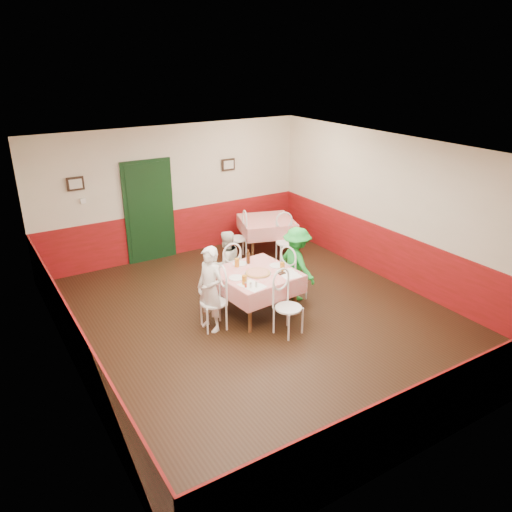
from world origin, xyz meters
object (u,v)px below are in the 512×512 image
wallet (282,273)px  glass_c (237,263)px  glass_b (282,266)px  glass_a (244,280)px  chair_near (288,308)px  chair_far (228,272)px  pizza (258,273)px  second_table (267,236)px  chair_second_b (286,243)px  chair_right (294,276)px  chair_second_a (237,239)px  beer_bottle (248,257)px  main_table (256,293)px  chair_left (213,303)px  diner_left (210,289)px  diner_right (297,264)px  diner_far (226,263)px

wallet → glass_c: bearing=121.8°
glass_b → glass_a: bearing=-170.7°
wallet → chair_near: bearing=-118.9°
chair_far → pizza: chair_far is taller
second_table → chair_second_b: (0.00, -0.75, 0.08)m
chair_right → chair_second_b: same height
second_table → chair_second_a: chair_second_a is taller
glass_a → beer_bottle: 0.84m
main_table → glass_a: 0.68m
beer_bottle → pizza: bearing=-100.8°
pizza → wallet: (0.34, -0.21, -0.00)m
chair_left → chair_right: size_ratio=1.00×
chair_right → pizza: chair_right is taller
pizza → glass_c: (-0.15, 0.44, 0.06)m
chair_second_b → pizza: chair_second_b is taller
chair_second_a → chair_second_b: bearing=62.8°
glass_a → glass_b: bearing=9.3°
chair_far → glass_b: (0.49, -1.02, 0.38)m
chair_second_a → pizza: 2.57m
glass_b → beer_bottle: 0.65m
second_table → diner_left: 3.53m
chair_second_b → beer_bottle: bearing=-126.5°
chair_second_a → diner_right: (-0.05, -2.22, 0.23)m
chair_left → diner_far: bearing=150.3°
chair_second_b → glass_c: bearing=-129.7°
main_table → glass_c: 0.61m
diner_right → main_table: bearing=92.2°
chair_second_b → diner_far: size_ratio=0.74×
chair_near → diner_far: size_ratio=0.74×
second_table → diner_left: diner_left is taller
diner_far → chair_second_b: bearing=-165.7°
beer_bottle → diner_right: size_ratio=0.17×
chair_left → glass_a: 0.63m
chair_second_a → glass_b: 2.55m
diner_left → chair_second_b: bearing=106.5°
chair_near → glass_a: size_ratio=6.04×
wallet → diner_far: diner_far is taller
chair_right → glass_b: glass_b is taller
second_table → wallet: bearing=-118.0°
chair_second_b → diner_left: size_ratio=0.64×
beer_bottle → diner_right: 0.90m
chair_near → wallet: chair_near is taller
main_table → chair_far: chair_far is taller
glass_c → chair_second_a: bearing=60.3°
chair_near → diner_right: 1.26m
main_table → chair_right: size_ratio=1.36×
chair_near → glass_a: glass_a is taller
glass_b → beer_bottle: beer_bottle is taller
chair_far → chair_right: bearing=141.0°
glass_c → diner_far: (0.08, 0.53, -0.22)m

